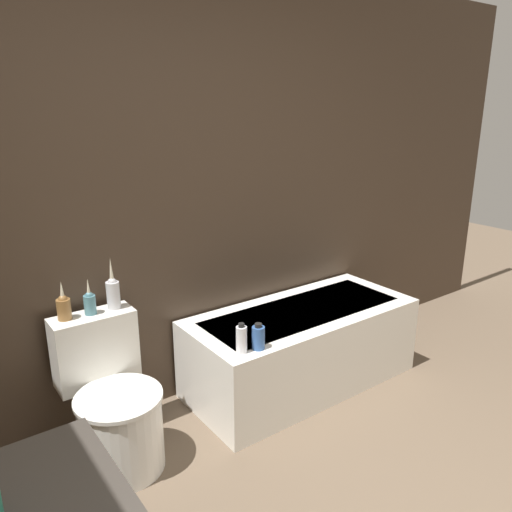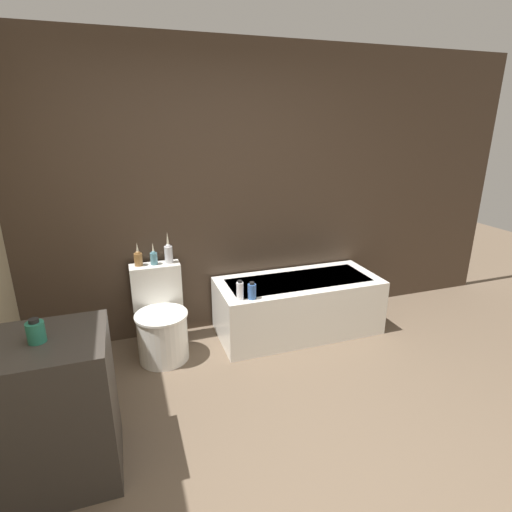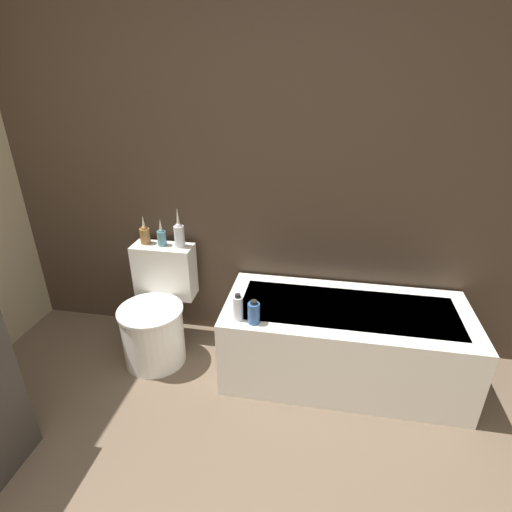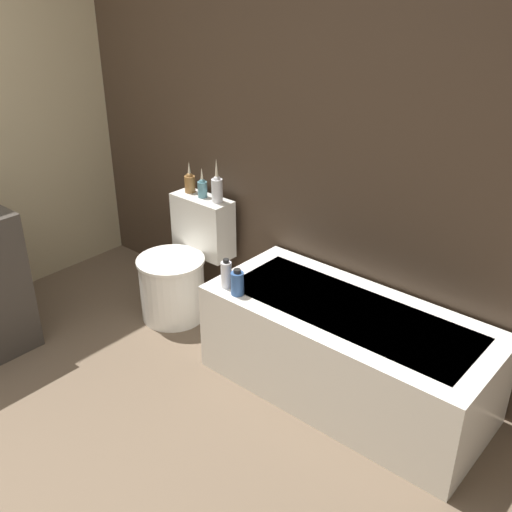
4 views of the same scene
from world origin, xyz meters
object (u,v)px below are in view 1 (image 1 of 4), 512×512
object	(u,v)px
bathtub	(301,346)
shampoo_bottle_short	(258,337)
shampoo_bottle_tall	(241,339)
vase_bronze	(113,292)
toilet	(114,407)
vase_gold	(64,306)
vase_silver	(90,302)

from	to	relation	value
bathtub	shampoo_bottle_short	distance (m)	0.68
shampoo_bottle_tall	vase_bronze	bearing A→B (deg)	137.72
bathtub	toilet	world-z (taller)	toilet
bathtub	vase_gold	bearing A→B (deg)	170.51
vase_gold	vase_silver	distance (m)	0.13
toilet	vase_gold	bearing A→B (deg)	118.87
bathtub	toilet	distance (m)	1.28
toilet	vase_bronze	bearing A→B (deg)	60.24
shampoo_bottle_short	toilet	bearing A→B (deg)	160.70
vase_gold	shampoo_bottle_short	world-z (taller)	vase_gold
toilet	vase_gold	xyz separation A→B (m)	(-0.13, 0.23, 0.51)
vase_bronze	shampoo_bottle_short	world-z (taller)	vase_bronze
vase_gold	shampoo_bottle_tall	distance (m)	0.93
vase_silver	shampoo_bottle_short	distance (m)	0.91
vase_gold	vase_silver	world-z (taller)	vase_gold
vase_gold	shampoo_bottle_tall	world-z (taller)	vase_gold
vase_bronze	shampoo_bottle_short	xyz separation A→B (m)	(0.61, -0.48, -0.25)
bathtub	toilet	xyz separation A→B (m)	(-1.28, 0.00, 0.05)
vase_bronze	shampoo_bottle_short	distance (m)	0.82
bathtub	vase_silver	bearing A→B (deg)	170.08
vase_bronze	bathtub	bearing A→B (deg)	-11.16
vase_bronze	shampoo_bottle_tall	distance (m)	0.73
bathtub	shampoo_bottle_tall	world-z (taller)	shampoo_bottle_tall
vase_bronze	shampoo_bottle_tall	xyz separation A→B (m)	(0.51, -0.46, -0.24)
vase_gold	vase_bronze	size ratio (longest dim) A/B	0.73
bathtub	toilet	bearing A→B (deg)	179.88
toilet	vase_gold	world-z (taller)	vase_gold
bathtub	vase_gold	distance (m)	1.53
bathtub	vase_silver	size ratio (longest dim) A/B	7.76
bathtub	vase_gold	xyz separation A→B (m)	(-1.41, 0.24, 0.56)
toilet	vase_bronze	world-z (taller)	vase_bronze
vase_silver	bathtub	bearing A→B (deg)	-9.92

